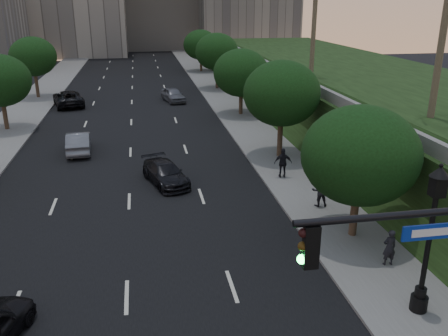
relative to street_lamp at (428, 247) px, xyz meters
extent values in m
cube|color=black|center=(-10.15, 27.76, -2.62)|extent=(16.00, 140.00, 0.02)
cube|color=slate|center=(0.10, 27.76, -2.56)|extent=(4.50, 140.00, 0.15)
cube|color=slate|center=(-20.40, 27.76, -2.56)|extent=(4.50, 140.00, 0.15)
cube|color=black|center=(11.85, 25.76, -0.63)|extent=(18.00, 90.00, 4.00)
cube|color=slate|center=(3.35, 25.76, 1.72)|extent=(0.35, 90.00, 0.70)
cylinder|color=#38281C|center=(0.15, 5.76, -1.20)|extent=(0.36, 0.36, 2.86)
ellipsoid|color=black|center=(0.15, 5.76, 1.40)|extent=(5.20, 5.20, 4.42)
cylinder|color=#38281C|center=(0.15, 17.76, -1.03)|extent=(0.36, 0.36, 3.21)
ellipsoid|color=black|center=(0.15, 17.76, 1.89)|extent=(5.20, 5.20, 4.42)
cylinder|color=#38281C|center=(0.15, 30.76, -1.20)|extent=(0.36, 0.36, 2.86)
ellipsoid|color=black|center=(0.15, 30.76, 1.40)|extent=(5.20, 5.20, 4.42)
cylinder|color=#38281C|center=(0.15, 44.76, -1.03)|extent=(0.36, 0.36, 3.21)
ellipsoid|color=black|center=(0.15, 44.76, 1.89)|extent=(5.20, 5.20, 4.42)
cylinder|color=#38281C|center=(0.15, 59.76, -1.20)|extent=(0.36, 0.36, 2.86)
ellipsoid|color=black|center=(0.15, 59.76, 1.40)|extent=(5.20, 5.20, 4.42)
cylinder|color=#38281C|center=(-20.45, 28.76, -1.14)|extent=(0.36, 0.36, 2.99)
ellipsoid|color=black|center=(-20.45, 28.76, 1.58)|extent=(5.00, 5.00, 4.25)
cylinder|color=#38281C|center=(-20.45, 42.76, -1.01)|extent=(0.36, 0.36, 3.26)
ellipsoid|color=black|center=(-20.45, 42.76, 1.95)|extent=(5.00, 5.00, 4.25)
cylinder|color=#4C4233|center=(7.35, 11.76, 7.37)|extent=(0.40, 0.40, 12.00)
cylinder|color=black|center=(-3.68, -4.57, 3.67)|extent=(5.40, 0.16, 0.16)
cube|color=black|center=(-5.98, -4.57, 3.12)|extent=(0.32, 0.22, 0.95)
sphere|color=black|center=(-6.16, -4.57, 3.45)|extent=(0.20, 0.20, 0.20)
sphere|color=#3F2B0A|center=(-6.16, -4.57, 3.15)|extent=(0.20, 0.20, 0.20)
sphere|color=#19F24C|center=(-6.16, -4.57, 2.85)|extent=(0.20, 0.20, 0.20)
cube|color=#0C2DA1|center=(-3.28, -4.57, 3.22)|extent=(1.40, 0.05, 0.35)
cylinder|color=black|center=(0.00, 0.00, -2.28)|extent=(0.60, 0.60, 0.70)
cylinder|color=black|center=(0.00, 0.00, -1.78)|extent=(0.40, 0.40, 0.40)
cylinder|color=black|center=(0.00, 0.00, 0.17)|extent=(0.18, 0.18, 3.60)
cube|color=black|center=(0.00, 0.00, 2.22)|extent=(0.42, 0.42, 0.70)
cone|color=black|center=(0.00, 0.00, 2.72)|extent=(0.64, 0.64, 0.35)
sphere|color=black|center=(0.00, 0.00, 2.92)|extent=(0.14, 0.14, 0.14)
imported|color=slate|center=(-13.80, 21.45, -1.88)|extent=(1.97, 4.69, 1.51)
imported|color=black|center=(-16.58, 37.97, -1.83)|extent=(3.96, 6.27, 1.61)
imported|color=black|center=(-8.00, 14.15, -1.99)|extent=(3.07, 4.81, 1.30)
imported|color=slate|center=(-5.73, 38.24, -1.89)|extent=(2.78, 4.69, 1.49)
imported|color=black|center=(0.43, 2.99, -1.69)|extent=(0.59, 0.39, 1.58)
imported|color=black|center=(-0.22, 9.12, -1.62)|extent=(0.89, 0.72, 1.74)
imported|color=black|center=(-0.87, 13.58, -1.57)|extent=(1.14, 0.62, 1.84)
camera|label=1|loc=(-9.21, -12.64, 7.86)|focal=38.00mm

